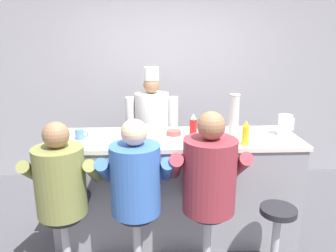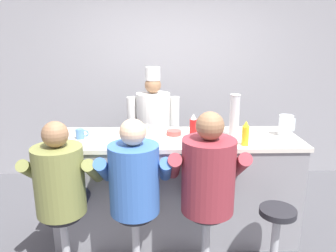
{
  "view_description": "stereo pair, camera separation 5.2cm",
  "coord_description": "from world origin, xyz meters",
  "px_view_note": "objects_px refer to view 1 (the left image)",
  "views": [
    {
      "loc": [
        -0.22,
        -2.63,
        1.97
      ],
      "look_at": [
        -0.09,
        0.33,
        1.16
      ],
      "focal_mm": 35.0,
      "sensor_mm": 36.0,
      "label": 1
    },
    {
      "loc": [
        -0.16,
        -2.63,
        1.97
      ],
      "look_at": [
        -0.09,
        0.33,
        1.16
      ],
      "focal_mm": 35.0,
      "sensor_mm": 36.0,
      "label": 2
    }
  ],
  "objects_px": {
    "diner_seated_maroon": "(209,178)",
    "cook_in_whites_near": "(152,127)",
    "diner_seated_olive": "(62,184)",
    "hot_sauce_bottle_orange": "(217,133)",
    "empty_stool_round": "(277,229)",
    "diner_seated_blue": "(136,182)",
    "breakfast_plate": "(142,144)",
    "coffee_mug_tan": "(146,130)",
    "coffee_mug_blue": "(80,134)",
    "mustard_bottle_yellow": "(246,134)",
    "cereal_bowl": "(174,133)",
    "cup_stack_steel": "(234,115)",
    "water_pitcher_clear": "(285,125)",
    "ketchup_bottle_red": "(193,127)"
  },
  "relations": [
    {
      "from": "cereal_bowl",
      "to": "coffee_mug_tan",
      "type": "bearing_deg",
      "value": 178.25
    },
    {
      "from": "diner_seated_olive",
      "to": "diner_seated_maroon",
      "type": "height_order",
      "value": "diner_seated_maroon"
    },
    {
      "from": "diner_seated_maroon",
      "to": "cook_in_whites_near",
      "type": "height_order",
      "value": "cook_in_whites_near"
    },
    {
      "from": "water_pitcher_clear",
      "to": "cup_stack_steel",
      "type": "height_order",
      "value": "cup_stack_steel"
    },
    {
      "from": "cup_stack_steel",
      "to": "cook_in_whites_near",
      "type": "distance_m",
      "value": 1.22
    },
    {
      "from": "diner_seated_olive",
      "to": "diner_seated_blue",
      "type": "relative_size",
      "value": 0.99
    },
    {
      "from": "diner_seated_blue",
      "to": "empty_stool_round",
      "type": "relative_size",
      "value": 2.26
    },
    {
      "from": "cereal_bowl",
      "to": "empty_stool_round",
      "type": "relative_size",
      "value": 0.24
    },
    {
      "from": "hot_sauce_bottle_orange",
      "to": "cook_in_whites_near",
      "type": "relative_size",
      "value": 0.09
    },
    {
      "from": "hot_sauce_bottle_orange",
      "to": "empty_stool_round",
      "type": "height_order",
      "value": "hot_sauce_bottle_orange"
    },
    {
      "from": "cup_stack_steel",
      "to": "diner_seated_maroon",
      "type": "height_order",
      "value": "cup_stack_steel"
    },
    {
      "from": "cup_stack_steel",
      "to": "diner_seated_maroon",
      "type": "relative_size",
      "value": 0.29
    },
    {
      "from": "mustard_bottle_yellow",
      "to": "diner_seated_maroon",
      "type": "bearing_deg",
      "value": -138.92
    },
    {
      "from": "mustard_bottle_yellow",
      "to": "breakfast_plate",
      "type": "height_order",
      "value": "mustard_bottle_yellow"
    },
    {
      "from": "breakfast_plate",
      "to": "coffee_mug_tan",
      "type": "height_order",
      "value": "coffee_mug_tan"
    },
    {
      "from": "water_pitcher_clear",
      "to": "diner_seated_maroon",
      "type": "relative_size",
      "value": 0.14
    },
    {
      "from": "cereal_bowl",
      "to": "cup_stack_steel",
      "type": "relative_size",
      "value": 0.35
    },
    {
      "from": "mustard_bottle_yellow",
      "to": "cereal_bowl",
      "type": "relative_size",
      "value": 1.55
    },
    {
      "from": "water_pitcher_clear",
      "to": "empty_stool_round",
      "type": "relative_size",
      "value": 0.34
    },
    {
      "from": "hot_sauce_bottle_orange",
      "to": "coffee_mug_blue",
      "type": "xyz_separation_m",
      "value": [
        -1.28,
        0.07,
        -0.02
      ]
    },
    {
      "from": "ketchup_bottle_red",
      "to": "diner_seated_maroon",
      "type": "distance_m",
      "value": 0.61
    },
    {
      "from": "cereal_bowl",
      "to": "coffee_mug_tan",
      "type": "height_order",
      "value": "coffee_mug_tan"
    },
    {
      "from": "breakfast_plate",
      "to": "cup_stack_steel",
      "type": "distance_m",
      "value": 0.92
    },
    {
      "from": "coffee_mug_blue",
      "to": "coffee_mug_tan",
      "type": "bearing_deg",
      "value": 9.59
    },
    {
      "from": "breakfast_plate",
      "to": "coffee_mug_blue",
      "type": "height_order",
      "value": "coffee_mug_blue"
    },
    {
      "from": "mustard_bottle_yellow",
      "to": "coffee_mug_tan",
      "type": "distance_m",
      "value": 0.95
    },
    {
      "from": "water_pitcher_clear",
      "to": "diner_seated_maroon",
      "type": "bearing_deg",
      "value": -144.3
    },
    {
      "from": "diner_seated_olive",
      "to": "diner_seated_blue",
      "type": "height_order",
      "value": "diner_seated_blue"
    },
    {
      "from": "mustard_bottle_yellow",
      "to": "hot_sauce_bottle_orange",
      "type": "xyz_separation_m",
      "value": [
        -0.23,
        0.16,
        -0.04
      ]
    },
    {
      "from": "mustard_bottle_yellow",
      "to": "diner_seated_blue",
      "type": "height_order",
      "value": "diner_seated_blue"
    },
    {
      "from": "hot_sauce_bottle_orange",
      "to": "diner_seated_blue",
      "type": "height_order",
      "value": "diner_seated_blue"
    },
    {
      "from": "cereal_bowl",
      "to": "diner_seated_blue",
      "type": "xyz_separation_m",
      "value": [
        -0.34,
        -0.66,
        -0.21
      ]
    },
    {
      "from": "water_pitcher_clear",
      "to": "diner_seated_blue",
      "type": "relative_size",
      "value": 0.15
    },
    {
      "from": "cereal_bowl",
      "to": "coffee_mug_blue",
      "type": "relative_size",
      "value": 1.16
    },
    {
      "from": "hot_sauce_bottle_orange",
      "to": "empty_stool_round",
      "type": "relative_size",
      "value": 0.23
    },
    {
      "from": "cup_stack_steel",
      "to": "diner_seated_maroon",
      "type": "xyz_separation_m",
      "value": [
        -0.33,
        -0.59,
        -0.37
      ]
    },
    {
      "from": "coffee_mug_tan",
      "to": "cereal_bowl",
      "type": "bearing_deg",
      "value": -1.75
    },
    {
      "from": "coffee_mug_blue",
      "to": "diner_seated_olive",
      "type": "distance_m",
      "value": 0.61
    },
    {
      "from": "mustard_bottle_yellow",
      "to": "diner_seated_olive",
      "type": "relative_size",
      "value": 0.17
    },
    {
      "from": "ketchup_bottle_red",
      "to": "mustard_bottle_yellow",
      "type": "bearing_deg",
      "value": -26.6
    },
    {
      "from": "water_pitcher_clear",
      "to": "diner_seated_maroon",
      "type": "distance_m",
      "value": 1.06
    },
    {
      "from": "ketchup_bottle_red",
      "to": "coffee_mug_blue",
      "type": "bearing_deg",
      "value": 179.23
    },
    {
      "from": "coffee_mug_tan",
      "to": "coffee_mug_blue",
      "type": "bearing_deg",
      "value": -170.41
    },
    {
      "from": "diner_seated_blue",
      "to": "cup_stack_steel",
      "type": "bearing_deg",
      "value": 33.1
    },
    {
      "from": "diner_seated_maroon",
      "to": "cook_in_whites_near",
      "type": "distance_m",
      "value": 1.52
    },
    {
      "from": "mustard_bottle_yellow",
      "to": "cereal_bowl",
      "type": "xyz_separation_m",
      "value": [
        -0.62,
        0.33,
        -0.08
      ]
    },
    {
      "from": "coffee_mug_tan",
      "to": "coffee_mug_blue",
      "type": "height_order",
      "value": "coffee_mug_tan"
    },
    {
      "from": "water_pitcher_clear",
      "to": "mustard_bottle_yellow",
      "type": "bearing_deg",
      "value": -149.27
    },
    {
      "from": "cup_stack_steel",
      "to": "cook_in_whites_near",
      "type": "bearing_deg",
      "value": 132.42
    },
    {
      "from": "coffee_mug_blue",
      "to": "ketchup_bottle_red",
      "type": "bearing_deg",
      "value": -0.77
    }
  ]
}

